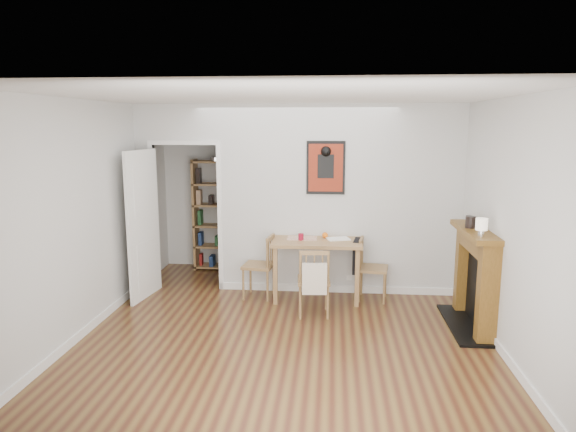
# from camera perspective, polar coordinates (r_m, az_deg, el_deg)

# --- Properties ---
(ground) EXTENTS (5.20, 5.20, 0.00)m
(ground) POSITION_cam_1_polar(r_m,az_deg,el_deg) (6.09, -0.05, -12.33)
(ground) COLOR brown
(ground) RESTS_ON ground
(room_shell) EXTENTS (5.20, 5.20, 5.20)m
(room_shell) POSITION_cam_1_polar(r_m,az_deg,el_deg) (7.03, 1.72, 1.73)
(room_shell) COLOR beige
(room_shell) RESTS_ON ground
(dining_table) EXTENTS (1.18, 0.75, 0.81)m
(dining_table) POSITION_cam_1_polar(r_m,az_deg,el_deg) (6.90, 3.24, -3.42)
(dining_table) COLOR olive
(dining_table) RESTS_ON ground
(chair_left) EXTENTS (0.49, 0.49, 0.87)m
(chair_left) POSITION_cam_1_polar(r_m,az_deg,el_deg) (6.98, -3.29, -5.61)
(chair_left) COLOR #9A7447
(chair_left) RESTS_ON ground
(chair_right) EXTENTS (0.53, 0.48, 0.84)m
(chair_right) POSITION_cam_1_polar(r_m,az_deg,el_deg) (6.97, 9.26, -5.72)
(chair_right) COLOR #9A7447
(chair_right) RESTS_ON ground
(chair_front) EXTENTS (0.46, 0.51, 0.86)m
(chair_front) POSITION_cam_1_polar(r_m,az_deg,el_deg) (6.34, 2.88, -7.22)
(chair_front) COLOR #9A7447
(chair_front) RESTS_ON ground
(bookshelf) EXTENTS (0.75, 0.30, 1.78)m
(bookshelf) POSITION_cam_1_polar(r_m,az_deg,el_deg) (8.34, -7.87, 0.06)
(bookshelf) COLOR olive
(bookshelf) RESTS_ON ground
(fireplace) EXTENTS (0.45, 1.25, 1.16)m
(fireplace) POSITION_cam_1_polar(r_m,az_deg,el_deg) (6.32, 20.17, -6.20)
(fireplace) COLOR brown
(fireplace) RESTS_ON ground
(red_glass) EXTENTS (0.07, 0.07, 0.09)m
(red_glass) POSITION_cam_1_polar(r_m,az_deg,el_deg) (6.82, 1.45, -2.33)
(red_glass) COLOR maroon
(red_glass) RESTS_ON dining_table
(orange_fruit) EXTENTS (0.08, 0.08, 0.08)m
(orange_fruit) POSITION_cam_1_polar(r_m,az_deg,el_deg) (6.97, 4.14, -2.14)
(orange_fruit) COLOR orange
(orange_fruit) RESTS_ON dining_table
(placemat) EXTENTS (0.41, 0.31, 0.00)m
(placemat) POSITION_cam_1_polar(r_m,az_deg,el_deg) (6.95, 1.58, -2.47)
(placemat) COLOR beige
(placemat) RESTS_ON dining_table
(notebook) EXTENTS (0.34, 0.29, 0.01)m
(notebook) POSITION_cam_1_polar(r_m,az_deg,el_deg) (6.92, 5.58, -2.53)
(notebook) COLOR white
(notebook) RESTS_ON dining_table
(mantel_lamp) EXTENTS (0.12, 0.12, 0.20)m
(mantel_lamp) POSITION_cam_1_polar(r_m,az_deg,el_deg) (5.76, 20.71, -0.97)
(mantel_lamp) COLOR silver
(mantel_lamp) RESTS_ON fireplace
(ceramic_jar_a) EXTENTS (0.11, 0.11, 0.13)m
(ceramic_jar_a) POSITION_cam_1_polar(r_m,az_deg,el_deg) (6.21, 19.61, -0.65)
(ceramic_jar_a) COLOR black
(ceramic_jar_a) RESTS_ON fireplace
(ceramic_jar_b) EXTENTS (0.08, 0.08, 0.10)m
(ceramic_jar_b) POSITION_cam_1_polar(r_m,az_deg,el_deg) (6.46, 19.47, -0.40)
(ceramic_jar_b) COLOR black
(ceramic_jar_b) RESTS_ON fireplace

